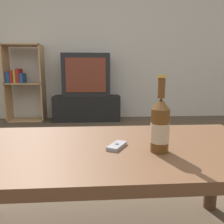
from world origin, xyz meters
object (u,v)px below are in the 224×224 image
object	(u,v)px
bookshelf	(23,82)
tv_stand	(87,108)
beer_bottle	(160,126)
cell_phone	(117,146)
television	(86,75)

from	to	relation	value
bookshelf	tv_stand	bearing A→B (deg)	-2.43
tv_stand	beer_bottle	distance (m)	2.90
bookshelf	cell_phone	world-z (taller)	bookshelf
television	beer_bottle	xyz separation A→B (m)	(0.40, -2.85, -0.17)
beer_bottle	cell_phone	bearing A→B (deg)	160.52
television	cell_phone	xyz separation A→B (m)	(0.25, -2.79, -0.26)
bookshelf	beer_bottle	xyz separation A→B (m)	(1.44, -2.90, -0.06)
tv_stand	bookshelf	size ratio (longest dim) A/B	0.88
tv_stand	bookshelf	bearing A→B (deg)	177.57
beer_bottle	television	bearing A→B (deg)	98.04
tv_stand	beer_bottle	size ratio (longest dim) A/B	3.82
television	bookshelf	world-z (taller)	bookshelf
beer_bottle	cell_phone	world-z (taller)	beer_bottle
cell_phone	tv_stand	bearing A→B (deg)	124.40
television	cell_phone	bearing A→B (deg)	-84.94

